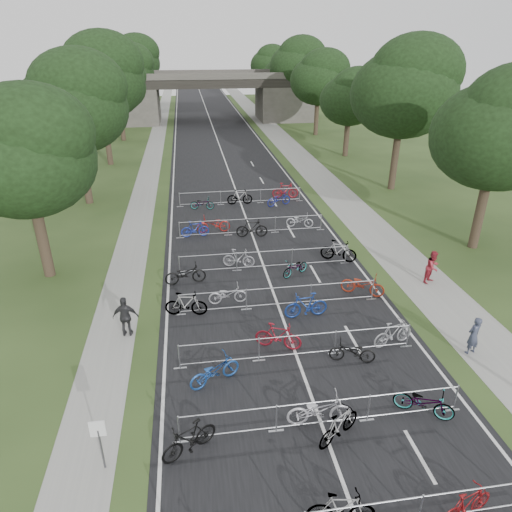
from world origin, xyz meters
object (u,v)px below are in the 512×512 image
at_px(pedestrian_b, 433,267).
at_px(pedestrian_c, 126,317).
at_px(park_sign, 99,436).
at_px(bike_1, 341,509).
at_px(overpass_bridge, 209,97).
at_px(pedestrian_a, 473,336).

relative_size(pedestrian_b, pedestrian_c, 0.96).
distance_m(park_sign, pedestrian_b, 17.68).
bearing_deg(pedestrian_c, park_sign, 94.62).
xyz_separation_m(bike_1, pedestrian_b, (8.73, 11.88, 0.34)).
distance_m(overpass_bridge, park_sign, 62.41).
distance_m(pedestrian_a, pedestrian_c, 14.16).
relative_size(overpass_bridge, pedestrian_c, 16.93).
bearing_deg(pedestrian_c, overpass_bridge, -92.39).
xyz_separation_m(bike_1, pedestrian_a, (7.42, 6.11, 0.29)).
xyz_separation_m(overpass_bridge, bike_1, (-0.46, -64.66, -3.00)).
distance_m(park_sign, bike_1, 6.92).
height_order(overpass_bridge, pedestrian_c, overpass_bridge).
height_order(park_sign, pedestrian_c, pedestrian_c).
bearing_deg(overpass_bridge, park_sign, -96.26).
bearing_deg(pedestrian_c, pedestrian_a, 171.13).
xyz_separation_m(pedestrian_a, pedestrian_c, (-13.76, 3.30, 0.09)).
distance_m(overpass_bridge, bike_1, 64.74).
bearing_deg(park_sign, overpass_bridge, 83.74).
xyz_separation_m(park_sign, pedestrian_b, (15.08, 9.22, -0.39)).
bearing_deg(park_sign, pedestrian_b, 31.45).
distance_m(bike_1, pedestrian_a, 9.62).
distance_m(bike_1, pedestrian_b, 14.75).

